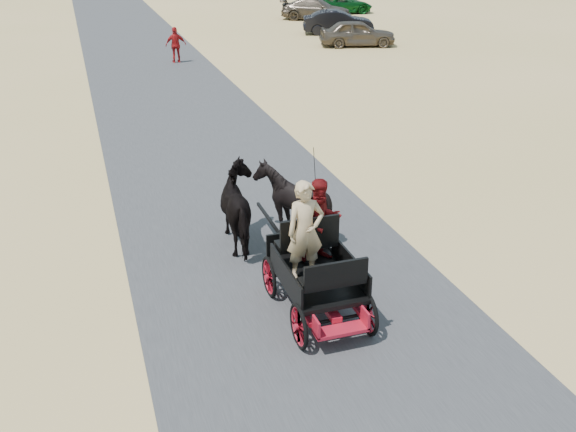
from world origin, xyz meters
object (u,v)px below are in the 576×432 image
object	(u,v)px
carriage	(316,294)
horse_right	(292,202)
pedestrian	(176,45)
horse_left	(243,208)
car_a	(357,33)
car_d	(342,4)
car_b	(338,22)
car_c	(316,9)

from	to	relation	value
carriage	horse_right	world-z (taller)	horse_right
carriage	pedestrian	size ratio (longest dim) A/B	1.39
horse_right	horse_left	bearing A→B (deg)	0.00
car_a	carriage	bearing A→B (deg)	168.94
pedestrian	car_d	distance (m)	21.08
carriage	car_b	world-z (taller)	car_b
horse_right	car_d	world-z (taller)	horse_right
car_c	car_a	bearing A→B (deg)	-157.45
car_c	car_d	size ratio (longest dim) A/B	1.06
horse_right	carriage	bearing A→B (deg)	79.61
pedestrian	horse_left	bearing A→B (deg)	84.82
horse_left	car_d	bearing A→B (deg)	-115.69
horse_right	car_c	xyz separation A→B (m)	(12.66, 32.30, -0.13)
pedestrian	carriage	bearing A→B (deg)	86.84
horse_right	car_b	distance (m)	28.46
car_c	carriage	bearing A→B (deg)	-169.82
car_b	pedestrian	bearing A→B (deg)	135.08
car_b	car_d	xyz separation A→B (m)	(4.02, 9.07, -0.06)
pedestrian	car_b	world-z (taller)	pedestrian
car_a	car_b	world-z (taller)	car_a
horse_left	car_d	xyz separation A→B (m)	(16.84, 35.00, -0.20)
car_a	horse_left	bearing A→B (deg)	164.83
horse_left	horse_right	xyz separation A→B (m)	(1.10, 0.00, 0.00)
horse_left	car_a	world-z (taller)	horse_left
carriage	horse_left	distance (m)	3.09
horse_left	car_c	xyz separation A→B (m)	(13.76, 32.30, -0.13)
car_d	horse_left	bearing A→B (deg)	156.92
horse_right	car_d	distance (m)	38.38
horse_right	pedestrian	xyz separation A→B (m)	(0.73, 20.20, 0.01)
carriage	horse_left	size ratio (longest dim) A/B	1.20
car_a	car_d	xyz separation A→B (m)	(4.61, 13.37, -0.07)
horse_right	car_a	world-z (taller)	horse_right
horse_left	car_b	world-z (taller)	horse_left
horse_left	car_b	bearing A→B (deg)	-116.30
carriage	pedestrian	xyz separation A→B (m)	(1.28, 23.20, 0.50)
carriage	car_d	size ratio (longest dim) A/B	0.51
pedestrian	car_a	size ratio (longest dim) A/B	0.41
horse_right	car_c	size ratio (longest dim) A/B	0.34
pedestrian	car_c	bearing A→B (deg)	-134.57
horse_right	car_b	xyz separation A→B (m)	(11.72, 25.94, -0.14)
car_d	car_c	bearing A→B (deg)	133.84
pedestrian	car_b	xyz separation A→B (m)	(10.99, 5.74, -0.15)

